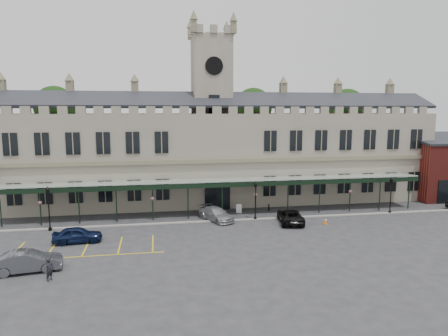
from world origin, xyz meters
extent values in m
plane|color=#2A2A2D|center=(0.00, 0.00, 0.00)|extent=(140.00, 140.00, 0.00)
cube|color=slate|center=(0.00, 16.00, 6.00)|extent=(60.00, 10.00, 12.00)
cube|color=brown|center=(0.00, 10.82, 6.20)|extent=(60.00, 0.35, 0.50)
cube|color=black|center=(0.00, 13.50, 13.80)|extent=(60.00, 4.77, 2.20)
cube|color=black|center=(0.00, 18.50, 13.80)|extent=(60.00, 4.77, 2.20)
cube|color=black|center=(0.00, 10.90, 1.90)|extent=(3.20, 0.18, 3.80)
cube|color=slate|center=(0.00, 16.00, 11.00)|extent=(5.00, 5.00, 22.00)
cylinder|color=silver|center=(0.00, 13.44, 18.00)|extent=(2.20, 0.12, 2.20)
cylinder|color=black|center=(0.00, 13.37, 18.00)|extent=(2.30, 0.04, 2.30)
cube|color=black|center=(0.00, 13.44, 13.00)|extent=(1.40, 0.12, 2.80)
cube|color=#8C9E93|center=(0.00, 9.00, 4.10)|extent=(50.00, 4.00, 0.40)
cube|color=black|center=(0.00, 7.00, 3.85)|extent=(50.00, 0.18, 0.50)
cube|color=maroon|center=(34.00, 13.00, 4.00)|extent=(12.00, 8.00, 8.00)
cube|color=gray|center=(0.00, 5.50, 0.06)|extent=(60.00, 0.40, 0.12)
cylinder|color=#332314|center=(-22.00, 25.00, 6.00)|extent=(0.70, 0.70, 12.00)
sphere|color=black|center=(-22.00, 25.00, 13.00)|extent=(6.00, 6.00, 6.00)
cylinder|color=#332314|center=(8.00, 25.00, 6.00)|extent=(0.70, 0.70, 12.00)
sphere|color=black|center=(8.00, 25.00, 13.00)|extent=(6.00, 6.00, 6.00)
cylinder|color=#332314|center=(24.00, 25.00, 6.00)|extent=(0.70, 0.70, 12.00)
sphere|color=black|center=(24.00, 25.00, 13.00)|extent=(6.00, 6.00, 6.00)
cylinder|color=black|center=(-18.57, 5.01, 0.15)|extent=(0.36, 0.36, 0.30)
cylinder|color=black|center=(-18.57, 5.01, 2.03)|extent=(0.12, 0.12, 4.05)
cube|color=black|center=(-18.57, 5.01, 4.20)|extent=(0.28, 0.28, 0.41)
cone|color=black|center=(-18.57, 5.01, 4.56)|extent=(0.45, 0.45, 0.30)
cylinder|color=black|center=(3.55, 5.50, 0.14)|extent=(0.35, 0.35, 0.29)
cylinder|color=black|center=(3.55, 5.50, 1.93)|extent=(0.12, 0.12, 3.86)
cube|color=black|center=(3.55, 5.50, 4.01)|extent=(0.27, 0.27, 0.39)
cone|color=black|center=(3.55, 5.50, 4.34)|extent=(0.42, 0.42, 0.29)
cylinder|color=black|center=(20.40, 5.49, 0.15)|extent=(0.35, 0.35, 0.29)
cylinder|color=black|center=(20.40, 5.49, 1.94)|extent=(0.12, 0.12, 3.88)
cube|color=black|center=(20.40, 5.49, 4.03)|extent=(0.27, 0.27, 0.39)
cone|color=black|center=(20.40, 5.49, 4.37)|extent=(0.43, 0.43, 0.29)
cube|color=#DC6106|center=(10.73, 2.43, 0.02)|extent=(0.38, 0.38, 0.04)
cone|color=#DC6106|center=(10.73, 2.43, 0.35)|extent=(0.44, 0.44, 0.70)
cylinder|color=silver|center=(10.73, 2.43, 0.45)|extent=(0.29, 0.29, 0.10)
cylinder|color=black|center=(2.32, 8.74, 0.23)|extent=(0.06, 0.06, 0.46)
cube|color=silver|center=(2.32, 8.74, 0.55)|extent=(0.65, 0.09, 1.11)
cylinder|color=black|center=(-1.50, 9.09, 0.46)|extent=(0.16, 0.16, 0.92)
cylinder|color=black|center=(6.19, 9.04, 0.44)|extent=(0.16, 0.16, 0.88)
imported|color=#0B1533|center=(-15.00, 0.52, 0.76)|extent=(4.60, 2.11, 1.53)
imported|color=#3C3F44|center=(-17.50, -6.07, 0.83)|extent=(5.27, 2.54, 1.66)
imported|color=#94969B|center=(-0.93, 5.93, 0.74)|extent=(4.15, 5.50, 1.48)
imported|color=black|center=(7.10, 3.64, 0.74)|extent=(3.34, 5.69, 1.49)
imported|color=black|center=(-15.40, -8.12, 0.86)|extent=(0.70, 0.75, 1.73)
imported|color=black|center=(-18.30, -5.20, 0.83)|extent=(1.01, 0.95, 1.65)
camera|label=1|loc=(-7.49, -37.68, 12.37)|focal=32.00mm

